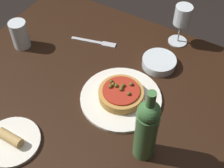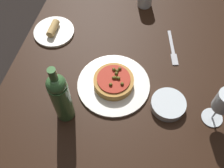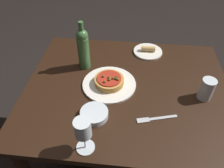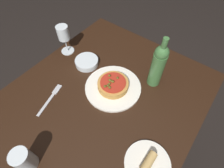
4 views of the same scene
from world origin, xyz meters
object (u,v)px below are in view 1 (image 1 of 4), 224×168
at_px(dining_table, 99,103).
at_px(side_plate, 12,141).
at_px(dinner_plate, 121,98).
at_px(wine_bottle, 146,129).
at_px(wine_glass, 182,18).
at_px(fork, 96,42).
at_px(water_cup, 20,34).
at_px(side_bowl, 159,62).
at_px(pizza, 121,94).

height_order(dining_table, side_plate, side_plate).
relative_size(dinner_plate, wine_bottle, 1.00).
height_order(dining_table, wine_glass, wine_glass).
bearing_deg(fork, wine_bottle, -56.80).
relative_size(wine_glass, water_cup, 1.50).
relative_size(wine_bottle, fork, 1.51).
bearing_deg(side_bowl, dinner_plate, 78.71).
bearing_deg(pizza, side_bowl, -101.37).
xyz_separation_m(pizza, wine_bottle, (-0.16, 0.15, 0.10)).
bearing_deg(fork, side_bowl, -12.53).
relative_size(dining_table, pizza, 6.92).
distance_m(wine_glass, fork, 0.37).
relative_size(dinner_plate, water_cup, 2.48).
relative_size(water_cup, side_bowl, 0.88).
xyz_separation_m(wine_glass, fork, (0.29, 0.18, -0.12)).
distance_m(pizza, wine_bottle, 0.24).
relative_size(side_bowl, side_plate, 0.72).
distance_m(wine_glass, water_cup, 0.66).
bearing_deg(side_bowl, wine_bottle, 107.79).
bearing_deg(wine_glass, fork, 31.81).
bearing_deg(pizza, water_cup, -4.62).
bearing_deg(side_bowl, dining_table, 56.76).
distance_m(dining_table, pizza, 0.16).
bearing_deg(dinner_plate, pizza, -38.40).
bearing_deg(water_cup, wine_glass, -147.37).
relative_size(water_cup, side_plate, 0.64).
bearing_deg(side_plate, wine_bottle, -153.71).
bearing_deg(water_cup, fork, -146.47).
bearing_deg(dining_table, side_plate, 71.15).
xyz_separation_m(wine_bottle, water_cup, (0.66, -0.19, -0.07)).
bearing_deg(water_cup, dining_table, 174.99).
xyz_separation_m(wine_bottle, side_bowl, (0.12, -0.37, -0.11)).
bearing_deg(water_cup, side_plate, 127.06).
relative_size(dinner_plate, side_plate, 1.58).
distance_m(wine_bottle, water_cup, 0.69).
relative_size(dining_table, fork, 5.72).
bearing_deg(dinner_plate, water_cup, -4.65).
height_order(dinner_plate, fork, dinner_plate).
bearing_deg(side_bowl, pizza, 78.63).
height_order(dinner_plate, wine_glass, wine_glass).
bearing_deg(dinner_plate, wine_bottle, 138.16).
height_order(dinner_plate, wine_bottle, wine_bottle).
relative_size(dining_table, side_plate, 5.97).
distance_m(side_bowl, fork, 0.29).
relative_size(water_cup, fork, 0.61).
distance_m(dinner_plate, side_plate, 0.40).
height_order(side_bowl, side_plate, side_plate).
height_order(pizza, fork, pizza).
height_order(dining_table, side_bowl, side_bowl).
distance_m(side_bowl, side_plate, 0.62).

